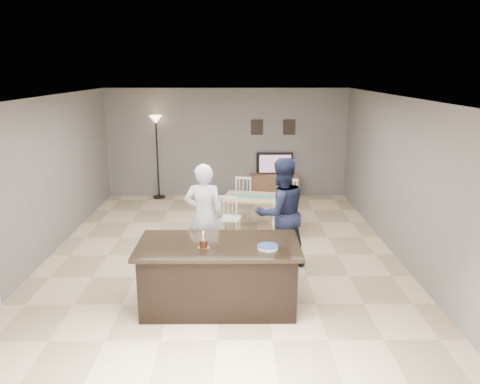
{
  "coord_description": "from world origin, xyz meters",
  "views": [
    {
      "loc": [
        0.24,
        -7.61,
        3.13
      ],
      "look_at": [
        0.3,
        -0.3,
        1.21
      ],
      "focal_mm": 35.0,
      "sensor_mm": 36.0,
      "label": 1
    }
  ],
  "objects_px": {
    "television": "(275,163)",
    "plate_stack": "(268,247)",
    "tv_console": "(275,186)",
    "woman": "(204,216)",
    "kitchen_island": "(219,275)",
    "man": "(281,213)",
    "birthday_cake": "(203,244)",
    "floor_lamp": "(156,134)",
    "dining_table": "(261,203)"
  },
  "relations": [
    {
      "from": "television",
      "to": "plate_stack",
      "type": "bearing_deg",
      "value": 84.51
    },
    {
      "from": "tv_console",
      "to": "woman",
      "type": "bearing_deg",
      "value": -109.36
    },
    {
      "from": "kitchen_island",
      "to": "man",
      "type": "distance_m",
      "value": 1.71
    },
    {
      "from": "television",
      "to": "birthday_cake",
      "type": "xyz_separation_m",
      "value": [
        -1.39,
        -5.78,
        0.09
      ]
    },
    {
      "from": "kitchen_island",
      "to": "television",
      "type": "xyz_separation_m",
      "value": [
        1.2,
        5.64,
        0.41
      ]
    },
    {
      "from": "kitchen_island",
      "to": "plate_stack",
      "type": "distance_m",
      "value": 0.81
    },
    {
      "from": "man",
      "to": "tv_console",
      "type": "bearing_deg",
      "value": -113.93
    },
    {
      "from": "television",
      "to": "birthday_cake",
      "type": "height_order",
      "value": "television"
    },
    {
      "from": "man",
      "to": "birthday_cake",
      "type": "bearing_deg",
      "value": 32.16
    },
    {
      "from": "floor_lamp",
      "to": "dining_table",
      "type": "bearing_deg",
      "value": -45.22
    },
    {
      "from": "plate_stack",
      "to": "tv_console",
      "type": "bearing_deg",
      "value": 84.45
    },
    {
      "from": "tv_console",
      "to": "floor_lamp",
      "type": "relative_size",
      "value": 0.58
    },
    {
      "from": "television",
      "to": "woman",
      "type": "distance_m",
      "value": 4.54
    },
    {
      "from": "woman",
      "to": "birthday_cake",
      "type": "distance_m",
      "value": 1.5
    },
    {
      "from": "kitchen_island",
      "to": "floor_lamp",
      "type": "bearing_deg",
      "value": 107.05
    },
    {
      "from": "tv_console",
      "to": "floor_lamp",
      "type": "bearing_deg",
      "value": 179.61
    },
    {
      "from": "floor_lamp",
      "to": "kitchen_island",
      "type": "bearing_deg",
      "value": -72.95
    },
    {
      "from": "television",
      "to": "floor_lamp",
      "type": "height_order",
      "value": "floor_lamp"
    },
    {
      "from": "man",
      "to": "floor_lamp",
      "type": "distance_m",
      "value": 5.06
    },
    {
      "from": "woman",
      "to": "tv_console",
      "type": "bearing_deg",
      "value": -105.74
    },
    {
      "from": "tv_console",
      "to": "man",
      "type": "xyz_separation_m",
      "value": [
        -0.25,
        -4.22,
        0.6
      ]
    },
    {
      "from": "kitchen_island",
      "to": "tv_console",
      "type": "bearing_deg",
      "value": 77.84
    },
    {
      "from": "plate_stack",
      "to": "television",
      "type": "bearing_deg",
      "value": 84.51
    },
    {
      "from": "birthday_cake",
      "to": "dining_table",
      "type": "distance_m",
      "value": 3.42
    },
    {
      "from": "kitchen_island",
      "to": "woman",
      "type": "xyz_separation_m",
      "value": [
        -0.28,
        1.35,
        0.4
      ]
    },
    {
      "from": "tv_console",
      "to": "dining_table",
      "type": "relative_size",
      "value": 0.64
    },
    {
      "from": "woman",
      "to": "plate_stack",
      "type": "height_order",
      "value": "woman"
    },
    {
      "from": "tv_console",
      "to": "television",
      "type": "bearing_deg",
      "value": 90.0
    },
    {
      "from": "dining_table",
      "to": "man",
      "type": "bearing_deg",
      "value": -72.13
    },
    {
      "from": "woman",
      "to": "birthday_cake",
      "type": "height_order",
      "value": "woman"
    },
    {
      "from": "television",
      "to": "dining_table",
      "type": "height_order",
      "value": "television"
    },
    {
      "from": "tv_console",
      "to": "television",
      "type": "distance_m",
      "value": 0.57
    },
    {
      "from": "man",
      "to": "floor_lamp",
      "type": "relative_size",
      "value": 0.88
    },
    {
      "from": "woman",
      "to": "birthday_cake",
      "type": "relative_size",
      "value": 7.64
    },
    {
      "from": "plate_stack",
      "to": "floor_lamp",
      "type": "xyz_separation_m",
      "value": [
        -2.35,
        5.78,
        0.68
      ]
    },
    {
      "from": "birthday_cake",
      "to": "man",
      "type": "bearing_deg",
      "value": 52.7
    },
    {
      "from": "birthday_cake",
      "to": "plate_stack",
      "type": "xyz_separation_m",
      "value": [
        0.83,
        -0.04,
        -0.03
      ]
    },
    {
      "from": "woman",
      "to": "dining_table",
      "type": "relative_size",
      "value": 0.91
    },
    {
      "from": "television",
      "to": "plate_stack",
      "type": "height_order",
      "value": "television"
    },
    {
      "from": "man",
      "to": "plate_stack",
      "type": "height_order",
      "value": "man"
    },
    {
      "from": "woman",
      "to": "man",
      "type": "xyz_separation_m",
      "value": [
        1.23,
        0.0,
        0.05
      ]
    },
    {
      "from": "kitchen_island",
      "to": "woman",
      "type": "bearing_deg",
      "value": 101.82
    },
    {
      "from": "tv_console",
      "to": "dining_table",
      "type": "distance_m",
      "value": 2.5
    },
    {
      "from": "woman",
      "to": "plate_stack",
      "type": "xyz_separation_m",
      "value": [
        0.92,
        -1.54,
        0.07
      ]
    },
    {
      "from": "kitchen_island",
      "to": "television",
      "type": "bearing_deg",
      "value": 77.99
    },
    {
      "from": "tv_console",
      "to": "floor_lamp",
      "type": "xyz_separation_m",
      "value": [
        -2.91,
        0.02,
        1.3
      ]
    },
    {
      "from": "woman",
      "to": "plate_stack",
      "type": "bearing_deg",
      "value": 124.61
    },
    {
      "from": "woman",
      "to": "man",
      "type": "distance_m",
      "value": 1.23
    },
    {
      "from": "kitchen_island",
      "to": "birthday_cake",
      "type": "height_order",
      "value": "birthday_cake"
    },
    {
      "from": "television",
      "to": "woman",
      "type": "bearing_deg",
      "value": 70.94
    }
  ]
}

